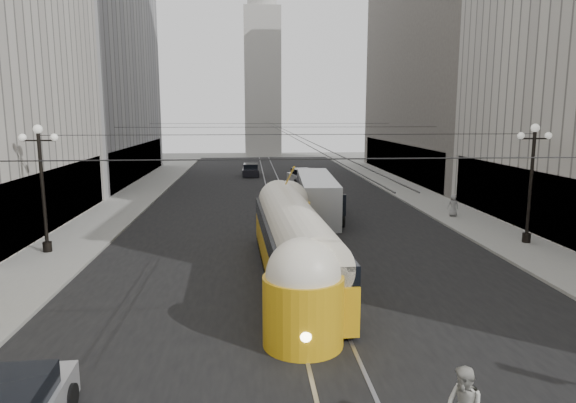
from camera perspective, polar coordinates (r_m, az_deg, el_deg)
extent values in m
cube|color=black|center=(41.19, -0.99, -0.09)|extent=(20.00, 85.00, 0.02)
cube|color=gray|center=(45.60, -16.49, 0.57)|extent=(4.00, 72.00, 0.15)
cube|color=gray|center=(46.81, 13.58, 0.93)|extent=(4.00, 72.00, 0.15)
cube|color=gray|center=(41.15, -2.03, -0.10)|extent=(0.12, 85.00, 0.04)
cube|color=gray|center=(41.24, 0.05, -0.07)|extent=(0.12, 85.00, 0.04)
cube|color=black|center=(34.46, -24.12, 0.48)|extent=(0.10, 18.00, 3.60)
cube|color=#999999|center=(59.14, -22.55, 15.81)|extent=(12.00, 28.00, 28.00)
cube|color=black|center=(57.45, -16.10, 4.35)|extent=(0.10, 25.20, 3.60)
cube|color=black|center=(34.57, 24.05, 0.51)|extent=(0.10, 18.00, 3.60)
cube|color=#514C47|center=(60.96, 18.13, 17.76)|extent=(12.00, 32.00, 32.00)
cube|color=black|center=(58.58, 12.00, 4.62)|extent=(0.10, 28.80, 3.60)
cube|color=#B2AFA8|center=(88.18, -2.85, 12.99)|extent=(6.00, 6.00, 24.00)
cylinder|color=black|center=(28.24, -25.57, 0.85)|extent=(0.18, 0.18, 6.00)
cylinder|color=black|center=(28.75, -25.17, -4.57)|extent=(0.44, 0.44, 0.50)
cylinder|color=black|center=(27.99, -25.96, 6.12)|extent=(1.60, 0.08, 0.08)
sphere|color=white|center=(27.97, -26.05, 7.24)|extent=(0.44, 0.44, 0.44)
sphere|color=white|center=(28.27, -27.41, 6.34)|extent=(0.36, 0.36, 0.36)
sphere|color=white|center=(27.72, -24.54, 6.50)|extent=(0.36, 0.36, 0.36)
cylinder|color=black|center=(30.25, 25.34, 1.41)|extent=(0.18, 0.18, 6.00)
cylinder|color=black|center=(30.73, 24.97, -3.67)|extent=(0.44, 0.44, 0.50)
cylinder|color=black|center=(30.03, 25.70, 6.32)|extent=(1.60, 0.08, 0.08)
sphere|color=white|center=(30.01, 25.78, 7.36)|extent=(0.44, 0.44, 0.44)
sphere|color=white|center=(29.65, 24.46, 6.67)|extent=(0.36, 0.36, 0.36)
sphere|color=white|center=(30.40, 26.96, 6.54)|extent=(0.36, 0.36, 0.36)
cylinder|color=black|center=(12.28, 6.71, 4.73)|extent=(25.00, 0.03, 0.03)
cylinder|color=black|center=(26.14, 0.84, 7.45)|extent=(25.00, 0.03, 0.03)
cylinder|color=black|center=(40.09, -0.97, 8.27)|extent=(25.00, 0.03, 0.03)
cylinder|color=black|center=(54.07, -1.85, 8.66)|extent=(25.00, 0.03, 0.03)
cylinder|color=black|center=(44.09, -1.28, 8.14)|extent=(0.03, 72.00, 0.03)
cylinder|color=black|center=(44.12, -0.75, 8.15)|extent=(0.03, 72.00, 0.03)
cube|color=gold|center=(22.30, 0.59, -5.99)|extent=(3.01, 13.47, 1.63)
cube|color=black|center=(22.52, 0.58, -7.86)|extent=(3.00, 13.07, 0.29)
cube|color=black|center=(22.04, 0.59, -3.36)|extent=(3.02, 13.27, 0.81)
cylinder|color=silver|center=(21.97, 0.59, -2.63)|extent=(2.72, 13.26, 2.20)
cylinder|color=gold|center=(16.03, 1.69, -12.07)|extent=(2.49, 2.49, 2.20)
sphere|color=silver|center=(15.64, 1.71, -8.17)|extent=(2.29, 2.29, 2.29)
cylinder|color=gold|center=(28.67, -0.01, -2.22)|extent=(2.49, 2.49, 2.20)
sphere|color=silver|center=(28.46, -0.01, 0.04)|extent=(2.29, 2.29, 2.29)
sphere|color=#FFF2BF|center=(15.09, 1.98, -14.71)|extent=(0.36, 0.36, 0.36)
cube|color=#ABAEB1|center=(35.52, 3.17, 0.61)|extent=(2.87, 10.99, 2.72)
cube|color=black|center=(35.45, 3.18, 1.33)|extent=(2.87, 10.61, 1.00)
cube|color=black|center=(30.21, 4.50, -0.43)|extent=(2.09, 0.22, 1.27)
cylinder|color=black|center=(32.00, 1.99, -2.14)|extent=(0.30, 0.91, 0.91)
cylinder|color=black|center=(32.33, 5.99, -2.07)|extent=(0.30, 0.91, 0.91)
cylinder|color=black|center=(39.13, 0.82, 0.06)|extent=(0.30, 0.91, 0.91)
cylinder|color=black|center=(39.39, 4.11, 0.10)|extent=(0.30, 0.91, 0.91)
cylinder|color=black|center=(14.21, -23.06, -19.37)|extent=(0.22, 0.65, 0.65)
cube|color=silver|center=(51.88, 1.64, 2.53)|extent=(2.90, 5.13, 0.86)
cube|color=black|center=(51.81, 1.64, 3.20)|extent=(2.24, 2.95, 0.81)
cylinder|color=black|center=(50.20, 0.82, 2.10)|extent=(0.22, 0.69, 0.69)
cylinder|color=black|center=(50.39, 2.84, 2.11)|extent=(0.22, 0.69, 0.69)
cylinder|color=black|center=(53.44, 0.50, 2.57)|extent=(0.22, 0.69, 0.69)
cylinder|color=black|center=(53.62, 2.41, 2.58)|extent=(0.22, 0.69, 0.69)
cube|color=black|center=(58.72, -4.16, 3.32)|extent=(1.88, 4.44, 0.78)
cube|color=black|center=(58.66, -4.16, 3.86)|extent=(1.63, 2.45, 0.74)
cylinder|color=black|center=(57.25, -4.97, 2.98)|extent=(0.22, 0.63, 0.63)
cylinder|color=black|center=(57.26, -3.33, 3.00)|extent=(0.22, 0.63, 0.63)
cylinder|color=black|center=(60.24, -4.94, 3.32)|extent=(0.22, 0.63, 0.63)
cylinder|color=black|center=(60.24, -3.38, 3.34)|extent=(0.22, 0.63, 0.63)
imported|color=gray|center=(36.52, 17.87, -0.41)|extent=(0.75, 0.48, 1.50)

